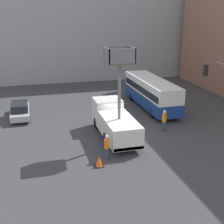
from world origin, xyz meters
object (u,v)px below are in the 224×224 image
traffic_cone_near_truck (99,162)px  parked_car_curbside (20,110)px  city_bus (151,91)px  road_worker_directing (164,121)px  utility_truck (115,120)px  road_worker_near_truck (107,147)px

traffic_cone_near_truck → parked_car_curbside: 12.76m
city_bus → traffic_cone_near_truck: size_ratio=14.06×
road_worker_directing → traffic_cone_near_truck: (-6.80, -4.71, -0.63)m
parked_car_curbside → road_worker_directing: bearing=-30.2°
city_bus → utility_truck: bearing=143.9°
road_worker_near_truck → city_bus: bearing=-128.2°
utility_truck → road_worker_directing: size_ratio=3.88×
traffic_cone_near_truck → parked_car_curbside: bearing=113.8°
utility_truck → city_bus: bearing=48.7°
road_worker_directing → traffic_cone_near_truck: road_worker_directing is taller
city_bus → parked_car_curbside: bearing=94.1°
city_bus → road_worker_near_truck: city_bus is taller
city_bus → traffic_cone_near_truck: city_bus is taller
road_worker_near_truck → parked_car_curbside: 12.24m
city_bus → road_worker_directing: 6.90m
utility_truck → parked_car_curbside: 10.31m
utility_truck → road_worker_near_truck: size_ratio=4.17×
city_bus → road_worker_directing: size_ratio=5.25×
utility_truck → road_worker_near_truck: 4.08m
utility_truck → traffic_cone_near_truck: bearing=-117.0°
city_bus → road_worker_directing: bearing=172.7°
utility_truck → road_worker_near_truck: utility_truck is taller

